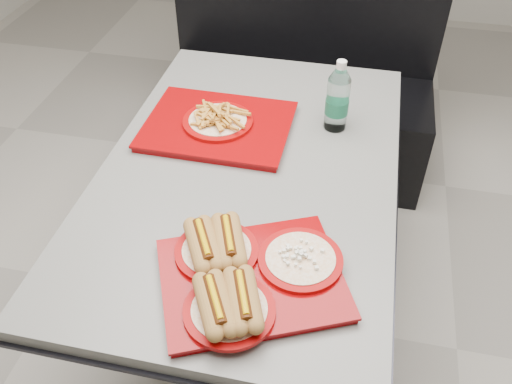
% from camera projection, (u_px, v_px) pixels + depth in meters
% --- Properties ---
extents(ground, '(6.00, 6.00, 0.00)m').
position_uv_depth(ground, '(251.00, 312.00, 2.17)').
color(ground, '#A19B90').
rests_on(ground, ground).
extents(diner_table, '(0.92, 1.42, 0.75)m').
position_uv_depth(diner_table, '(250.00, 206.00, 1.78)').
color(diner_table, black).
rests_on(diner_table, ground).
extents(booth_bench, '(1.30, 0.57, 1.35)m').
position_uv_depth(booth_bench, '(298.00, 86.00, 2.70)').
color(booth_bench, black).
rests_on(booth_bench, ground).
extents(tray_near, '(0.54, 0.49, 0.10)m').
position_uv_depth(tray_near, '(244.00, 274.00, 1.31)').
color(tray_near, '#840305').
rests_on(tray_near, diner_table).
extents(tray_far, '(0.48, 0.38, 0.10)m').
position_uv_depth(tray_far, '(218.00, 123.00, 1.80)').
color(tray_far, '#840305').
rests_on(tray_far, diner_table).
extents(water_bottle, '(0.08, 0.08, 0.25)m').
position_uv_depth(water_bottle, '(337.00, 100.00, 1.76)').
color(water_bottle, silver).
rests_on(water_bottle, diner_table).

